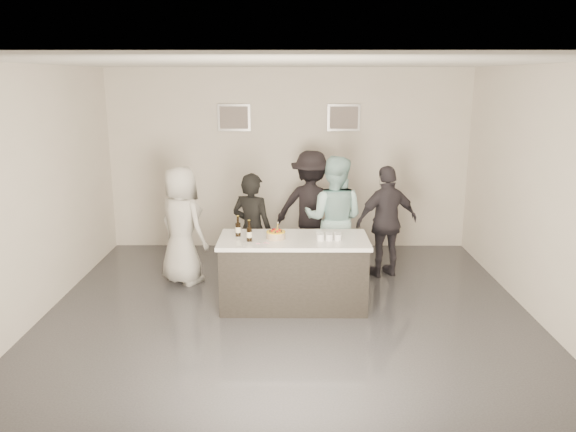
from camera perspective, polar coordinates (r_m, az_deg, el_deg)
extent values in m
plane|color=#3D3D42|center=(6.95, -0.02, -10.25)|extent=(6.00, 6.00, 0.00)
plane|color=white|center=(6.34, -0.03, 15.31)|extent=(6.00, 6.00, 0.00)
cube|color=silver|center=(9.44, 0.08, 5.74)|extent=(6.00, 0.04, 3.00)
cube|color=silver|center=(3.60, -0.31, -8.07)|extent=(6.00, 0.04, 3.00)
cube|color=silver|center=(7.16, -24.81, 1.78)|extent=(0.04, 6.00, 3.00)
cube|color=silver|center=(7.13, 24.88, 1.73)|extent=(0.04, 6.00, 3.00)
cube|color=#B2B2B7|center=(9.38, -5.51, 9.93)|extent=(0.54, 0.04, 0.44)
cube|color=#B2B2B7|center=(9.37, 5.68, 9.92)|extent=(0.54, 0.04, 0.44)
cube|color=white|center=(7.13, 0.57, -5.73)|extent=(1.86, 0.86, 0.90)
cylinder|color=yellow|center=(6.96, -1.24, -2.00)|extent=(0.24, 0.24, 0.08)
cylinder|color=black|center=(7.06, -5.10, -1.04)|extent=(0.07, 0.07, 0.26)
cylinder|color=black|center=(6.83, -3.96, -1.52)|extent=(0.07, 0.07, 0.26)
cube|color=gold|center=(6.94, 4.19, -2.06)|extent=(0.30, 0.19, 0.08)
cube|color=pink|center=(6.76, -2.51, -2.81)|extent=(0.24, 0.08, 0.01)
imported|color=black|center=(7.72, -3.66, -1.47)|extent=(0.69, 0.58, 1.60)
imported|color=#A9DBDD|center=(7.95, 4.68, -0.31)|extent=(1.02, 0.88, 1.79)
imported|color=silver|center=(7.97, -10.73, -0.95)|extent=(0.97, 0.92, 1.66)
imported|color=#332F38|center=(8.23, 10.01, -0.56)|extent=(1.03, 0.68, 1.63)
imported|color=black|center=(8.68, 2.38, 0.85)|extent=(1.28, 0.97, 1.76)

